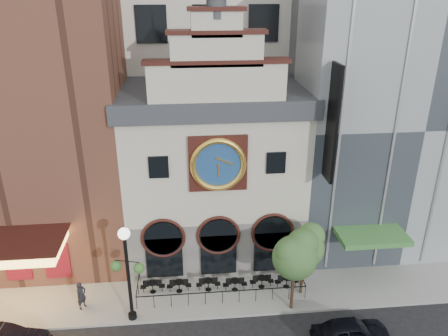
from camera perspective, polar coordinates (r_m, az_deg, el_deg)
name	(u,v)px	position (r m, az deg, el deg)	size (l,w,h in m)	color
ground	(224,319)	(27.92, 0.03, -19.06)	(120.00, 120.00, 0.00)	black
sidewalk	(221,291)	(29.76, -0.46, -15.73)	(44.00, 5.00, 0.15)	gray
clock_building	(214,167)	(30.92, -1.37, 0.18)	(12.60, 8.78, 18.65)	#605E5B
theater_building	(18,81)	(33.02, -25.30, 10.25)	(14.00, 15.60, 25.00)	brown
retail_building	(384,106)	(35.11, 20.14, 7.55)	(14.00, 14.40, 20.00)	gray
cafe_railing	(221,284)	(29.44, -0.46, -14.94)	(10.60, 2.60, 0.90)	black
bistro_0	(153,286)	(29.61, -9.31, -15.00)	(1.58, 0.68, 0.90)	black
bistro_1	(179,286)	(29.45, -5.89, -15.03)	(1.58, 0.68, 0.90)	black
bistro_2	(208,284)	(29.44, -2.07, -14.91)	(1.58, 0.68, 0.90)	black
bistro_3	(235,284)	(29.43, 1.44, -14.92)	(1.58, 0.68, 0.90)	black
bistro_4	(262,281)	(29.76, 4.95, -14.52)	(1.58, 0.68, 0.90)	black
bistro_5	(287,281)	(29.96, 8.18, -14.41)	(1.58, 0.68, 0.90)	black
car_right	(351,332)	(27.01, 16.23, -19.84)	(1.76, 4.38, 1.49)	black
pedestrian	(81,295)	(29.17, -18.14, -15.53)	(0.68, 0.44, 1.86)	black
lamppost	(127,265)	(25.90, -12.53, -12.21)	(1.96, 0.97, 6.24)	black
tree_left	(296,254)	(26.39, 9.34, -11.04)	(2.77, 2.67, 5.34)	#382619
tree_right	(305,245)	(27.88, 10.54, -9.85)	(2.56, 2.46, 4.92)	#382619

